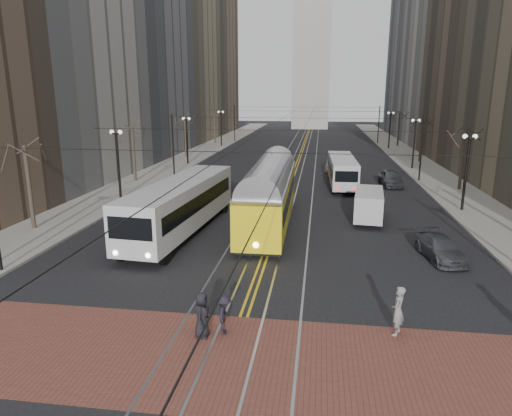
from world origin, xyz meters
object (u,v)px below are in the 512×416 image
(sedan_grey, at_px, (390,178))
(streetcar, at_px, (269,199))
(transit_bus, at_px, (181,207))
(sedan_parked, at_px, (440,248))
(cargo_van, at_px, (368,206))
(pedestrian_b, at_px, (398,311))
(rear_bus, at_px, (342,172))
(pedestrian_d, at_px, (224,315))
(sedan_silver, at_px, (335,164))
(pedestrian_a, at_px, (202,315))

(sedan_grey, bearing_deg, streetcar, -127.98)
(transit_bus, distance_m, sedan_parked, 15.62)
(cargo_van, height_order, sedan_grey, cargo_van)
(pedestrian_b, bearing_deg, streetcar, -134.51)
(rear_bus, xyz_separation_m, sedan_grey, (4.69, 0.57, -0.59))
(cargo_van, xyz_separation_m, pedestrian_d, (-6.84, -16.68, -0.30))
(transit_bus, bearing_deg, pedestrian_d, -61.47)
(sedan_silver, distance_m, pedestrian_b, 36.89)
(sedan_grey, xyz_separation_m, sedan_parked, (-0.19, -20.33, -0.17))
(sedan_silver, bearing_deg, rear_bus, -80.49)
(sedan_grey, bearing_deg, transit_bus, -134.48)
(pedestrian_b, bearing_deg, pedestrian_d, -60.93)
(sedan_parked, bearing_deg, sedan_grey, 80.21)
(rear_bus, distance_m, sedan_silver, 8.48)
(sedan_silver, xyz_separation_m, pedestrian_a, (-5.90, -38.04, 0.06))
(rear_bus, bearing_deg, sedan_parked, -78.90)
(sedan_silver, bearing_deg, pedestrian_d, -90.75)
(transit_bus, bearing_deg, sedan_silver, 72.42)
(streetcar, bearing_deg, sedan_parked, -30.34)
(pedestrian_a, bearing_deg, transit_bus, 20.78)
(streetcar, distance_m, sedan_parked, 11.56)
(sedan_grey, relative_size, sedan_parked, 1.09)
(pedestrian_a, bearing_deg, sedan_silver, -8.23)
(rear_bus, bearing_deg, sedan_silver, 90.80)
(sedan_silver, xyz_separation_m, pedestrian_b, (1.27, -36.87, 0.14))
(streetcar, distance_m, pedestrian_b, 15.72)
(cargo_van, relative_size, sedan_silver, 0.97)
(cargo_van, bearing_deg, pedestrian_b, -85.76)
(streetcar, bearing_deg, transit_bus, -151.23)
(streetcar, distance_m, cargo_van, 7.03)
(sedan_silver, xyz_separation_m, pedestrian_d, (-5.12, -37.73, -0.05))
(pedestrian_b, bearing_deg, cargo_van, -160.16)
(pedestrian_b, xyz_separation_m, pedestrian_d, (-6.39, -0.86, -0.19))
(pedestrian_a, height_order, pedestrian_d, pedestrian_a)
(sedan_parked, height_order, pedestrian_b, pedestrian_b)
(rear_bus, relative_size, pedestrian_a, 6.03)
(pedestrian_a, distance_m, pedestrian_d, 0.84)
(sedan_grey, distance_m, sedan_silver, 9.37)
(pedestrian_b, bearing_deg, rear_bus, -156.75)
(sedan_silver, height_order, sedan_parked, sedan_silver)
(sedan_silver, distance_m, sedan_parked, 28.63)
(sedan_silver, bearing_deg, sedan_parked, -73.22)
(sedan_parked, relative_size, pedestrian_d, 2.75)
(cargo_van, height_order, sedan_parked, cargo_van)
(cargo_van, bearing_deg, sedan_grey, 81.54)
(transit_bus, distance_m, cargo_van, 13.03)
(transit_bus, xyz_separation_m, pedestrian_a, (4.59, -12.47, -0.80))
(streetcar, xyz_separation_m, rear_bus, (5.50, 14.08, -0.38))
(streetcar, xyz_separation_m, pedestrian_d, (0.00, -15.19, -0.97))
(rear_bus, bearing_deg, pedestrian_a, -103.70)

